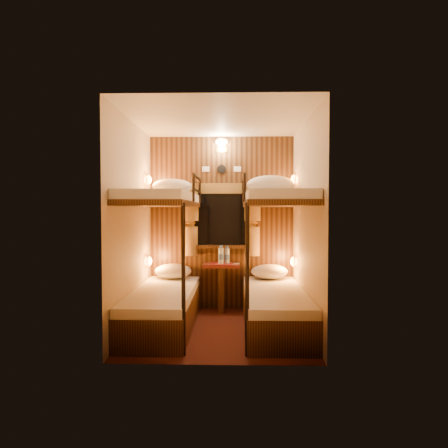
{
  "coord_description": "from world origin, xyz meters",
  "views": [
    {
      "loc": [
        0.18,
        -4.55,
        1.38
      ],
      "look_at": [
        0.06,
        0.15,
        1.21
      ],
      "focal_mm": 32.0,
      "sensor_mm": 36.0,
      "label": 1
    }
  ],
  "objects_px": {
    "bunk_left": "(164,280)",
    "bottle_right": "(227,256)",
    "bunk_right": "(275,281)",
    "table": "(221,281)",
    "bottle_left": "(221,256)"
  },
  "relations": [
    {
      "from": "bottle_left",
      "to": "bottle_right",
      "type": "xyz_separation_m",
      "value": [
        0.08,
        0.04,
        -0.01
      ]
    },
    {
      "from": "bunk_left",
      "to": "bottle_left",
      "type": "relative_size",
      "value": 7.42
    },
    {
      "from": "bunk_left",
      "to": "bottle_right",
      "type": "distance_m",
      "value": 1.09
    },
    {
      "from": "bottle_right",
      "to": "table",
      "type": "bearing_deg",
      "value": -179.06
    },
    {
      "from": "bottle_left",
      "to": "bottle_right",
      "type": "bearing_deg",
      "value": 24.21
    },
    {
      "from": "bottle_right",
      "to": "bunk_right",
      "type": "bearing_deg",
      "value": -54.02
    },
    {
      "from": "bunk_right",
      "to": "table",
      "type": "distance_m",
      "value": 1.02
    },
    {
      "from": "bunk_right",
      "to": "bottle_right",
      "type": "height_order",
      "value": "bunk_right"
    },
    {
      "from": "bunk_right",
      "to": "bottle_left",
      "type": "bearing_deg",
      "value": 131.06
    },
    {
      "from": "bunk_left",
      "to": "bottle_right",
      "type": "bearing_deg",
      "value": 47.07
    },
    {
      "from": "bunk_right",
      "to": "bottle_left",
      "type": "distance_m",
      "value": 1.01
    },
    {
      "from": "bunk_left",
      "to": "table",
      "type": "height_order",
      "value": "bunk_left"
    },
    {
      "from": "bunk_left",
      "to": "table",
      "type": "bearing_deg",
      "value": 50.33
    },
    {
      "from": "bunk_right",
      "to": "table",
      "type": "xyz_separation_m",
      "value": [
        -0.65,
        0.78,
        -0.14
      ]
    },
    {
      "from": "bottle_right",
      "to": "bunk_left",
      "type": "bearing_deg",
      "value": -132.93
    }
  ]
}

